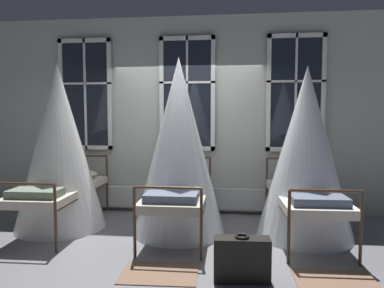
% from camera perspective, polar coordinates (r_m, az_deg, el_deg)
% --- Properties ---
extents(ground, '(21.41, 21.41, 0.00)m').
position_cam_1_polar(ground, '(5.09, -2.39, -14.39)').
color(ground, slate).
extents(back_wall_with_windows, '(8.73, 0.10, 3.33)m').
position_cam_1_polar(back_wall_with_windows, '(6.08, -0.65, 4.65)').
color(back_wall_with_windows, '#B2B7AD').
rests_on(back_wall_with_windows, ground).
extents(window_bank, '(4.51, 0.10, 2.91)m').
position_cam_1_polar(window_bank, '(5.98, -0.79, 0.33)').
color(window_bank, black).
rests_on(window_bank, ground).
extents(cot_first, '(1.30, 1.94, 2.42)m').
position_cam_1_polar(cot_first, '(5.52, -20.69, -0.72)').
color(cot_first, '#4C3323').
rests_on(cot_first, ground).
extents(cot_second, '(1.30, 1.93, 2.46)m').
position_cam_1_polar(cot_second, '(4.93, -2.13, -0.76)').
color(cot_second, '#4C3323').
rests_on(cot_second, ground).
extents(cot_third, '(1.30, 1.95, 2.32)m').
position_cam_1_polar(cot_third, '(5.01, 17.91, -1.66)').
color(cot_third, '#4C3323').
rests_on(cot_third, ground).
extents(rug_second, '(0.82, 0.59, 0.01)m').
position_cam_1_polar(rug_second, '(3.95, -5.25, -20.10)').
color(rug_second, brown).
rests_on(rug_second, ground).
extents(rug_third, '(0.80, 0.56, 0.01)m').
position_cam_1_polar(rug_third, '(4.02, 22.26, -19.92)').
color(rug_third, brown).
rests_on(rug_third, ground).
extents(suitcase_dark, '(0.57, 0.24, 0.47)m').
position_cam_1_polar(suitcase_dark, '(3.74, 8.06, -17.95)').
color(suitcase_dark, black).
rests_on(suitcase_dark, ground).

